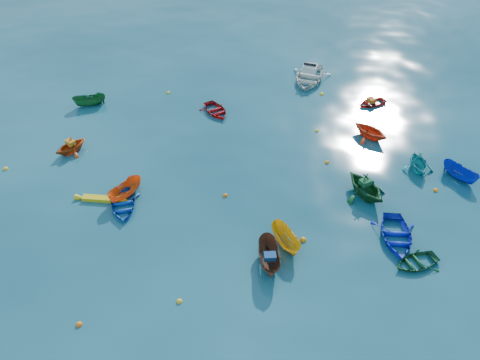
# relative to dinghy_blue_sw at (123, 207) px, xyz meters

# --- Properties ---
(ground) EXTENTS (160.00, 160.00, 0.00)m
(ground) POSITION_rel_dinghy_blue_sw_xyz_m (7.22, -2.07, 0.00)
(ground) COLOR #093444
(ground) RESTS_ON ground
(dinghy_blue_sw) EXTENTS (3.15, 3.74, 0.66)m
(dinghy_blue_sw) POSITION_rel_dinghy_blue_sw_xyz_m (0.00, 0.00, 0.00)
(dinghy_blue_sw) COLOR #0E41B3
(dinghy_blue_sw) RESTS_ON ground
(sampan_brown_mid) EXTENTS (1.63, 3.26, 1.20)m
(sampan_brown_mid) POSITION_rel_dinghy_blue_sw_xyz_m (9.49, -3.77, 0.00)
(sampan_brown_mid) COLOR #593120
(sampan_brown_mid) RESTS_ON ground
(dinghy_blue_se) EXTENTS (2.64, 3.68, 0.76)m
(dinghy_blue_se) POSITION_rel_dinghy_blue_sw_xyz_m (16.86, -1.20, 0.00)
(dinghy_blue_se) COLOR #0F1FBF
(dinghy_blue_se) RESTS_ON ground
(dinghy_orange_w) EXTENTS (3.17, 3.25, 1.30)m
(dinghy_orange_w) POSITION_rel_dinghy_blue_sw_xyz_m (-5.46, 5.57, 0.00)
(dinghy_orange_w) COLOR #BA4211
(dinghy_orange_w) RESTS_ON ground
(sampan_yellow_mid) EXTENTS (2.28, 2.99, 1.09)m
(sampan_yellow_mid) POSITION_rel_dinghy_blue_sw_xyz_m (10.39, -2.26, 0.00)
(sampan_yellow_mid) COLOR gold
(sampan_yellow_mid) RESTS_ON ground
(dinghy_green_e) EXTENTS (3.22, 2.86, 0.55)m
(dinghy_green_e) POSITION_rel_dinghy_blue_sw_xyz_m (17.66, -3.07, 0.00)
(dinghy_green_e) COLOR #104625
(dinghy_green_e) RESTS_ON ground
(dinghy_cyan_se) EXTENTS (2.49, 2.82, 1.37)m
(dinghy_cyan_se) POSITION_rel_dinghy_blue_sw_xyz_m (19.47, 5.78, 0.00)
(dinghy_cyan_se) COLOR teal
(dinghy_cyan_se) RESTS_ON ground
(sampan_orange_n) EXTENTS (2.28, 2.96, 1.08)m
(sampan_orange_n) POSITION_rel_dinghy_blue_sw_xyz_m (-0.09, 1.08, 0.00)
(sampan_orange_n) COLOR #E55615
(sampan_orange_n) RESTS_ON ground
(dinghy_green_n) EXTENTS (4.17, 4.32, 1.74)m
(dinghy_green_n) POSITION_rel_dinghy_blue_sw_xyz_m (15.43, 2.60, 0.00)
(dinghy_green_n) COLOR #10461F
(dinghy_green_n) RESTS_ON ground
(dinghy_red_ne) EXTENTS (3.14, 2.83, 0.53)m
(dinghy_red_ne) POSITION_rel_dinghy_blue_sw_xyz_m (17.39, 14.52, 0.00)
(dinghy_red_ne) COLOR #B1130E
(dinghy_red_ne) RESTS_ON ground
(sampan_blue_far) EXTENTS (2.49, 2.74, 1.05)m
(sampan_blue_far) POSITION_rel_dinghy_blue_sw_xyz_m (22.10, 5.03, 0.00)
(sampan_blue_far) COLOR #0D25AB
(sampan_blue_far) RESTS_ON ground
(dinghy_red_far) EXTENTS (3.49, 3.71, 0.63)m
(dinghy_red_far) POSITION_rel_dinghy_blue_sw_xyz_m (4.39, 11.98, 0.00)
(dinghy_red_far) COLOR #A00D10
(dinghy_red_far) RESTS_ON ground
(dinghy_orange_far) EXTENTS (3.79, 3.76, 1.51)m
(dinghy_orange_far) POSITION_rel_dinghy_blue_sw_xyz_m (16.59, 9.47, 0.00)
(dinghy_orange_far) COLOR red
(dinghy_orange_far) RESTS_ON ground
(sampan_green_far) EXTENTS (2.89, 1.98, 1.05)m
(sampan_green_far) POSITION_rel_dinghy_blue_sw_xyz_m (-6.37, 12.19, 0.00)
(sampan_green_far) COLOR #135125
(sampan_green_far) RESTS_ON ground
(kayak_yellow) EXTENTS (3.38, 0.52, 0.33)m
(kayak_yellow) POSITION_rel_dinghy_blue_sw_xyz_m (-1.49, 0.54, 0.00)
(kayak_yellow) COLOR gold
(kayak_yellow) RESTS_ON ground
(motorboat_white) EXTENTS (4.66, 5.72, 1.64)m
(motorboat_white) POSITION_rel_dinghy_blue_sw_xyz_m (12.16, 18.36, 0.00)
(motorboat_white) COLOR silver
(motorboat_white) RESTS_ON ground
(tarp_blue_a) EXTENTS (0.73, 0.60, 0.32)m
(tarp_blue_a) POSITION_rel_dinghy_blue_sw_xyz_m (9.51, -3.92, 0.76)
(tarp_blue_a) COLOR navy
(tarp_blue_a) RESTS_ON sampan_brown_mid
(tarp_orange_a) EXTENTS (0.83, 0.79, 0.32)m
(tarp_orange_a) POSITION_rel_dinghy_blue_sw_xyz_m (-5.43, 5.61, 0.81)
(tarp_orange_a) COLOR orange
(tarp_orange_a) RESTS_ON dinghy_orange_w
(tarp_green_b) EXTENTS (0.90, 0.85, 0.35)m
(tarp_green_b) POSITION_rel_dinghy_blue_sw_xyz_m (15.38, 2.68, 1.05)
(tarp_green_b) COLOR #134F2A
(tarp_green_b) RESTS_ON dinghy_green_n
(tarp_orange_b) EXTENTS (0.75, 0.82, 0.32)m
(tarp_orange_b) POSITION_rel_dinghy_blue_sw_xyz_m (17.31, 14.47, 0.43)
(tarp_orange_b) COLOR #D16115
(tarp_orange_b) RESTS_ON dinghy_red_ne
(buoy_or_a) EXTENTS (0.32, 0.32, 0.32)m
(buoy_or_a) POSITION_rel_dinghy_blue_sw_xyz_m (0.25, -8.58, 0.00)
(buoy_or_a) COLOR orange
(buoy_or_a) RESTS_ON ground
(buoy_ye_a) EXTENTS (0.30, 0.30, 0.30)m
(buoy_ye_a) POSITION_rel_dinghy_blue_sw_xyz_m (4.95, -6.76, 0.00)
(buoy_ye_a) COLOR yellow
(buoy_ye_a) RESTS_ON ground
(buoy_or_b) EXTENTS (0.39, 0.39, 0.39)m
(buoy_or_b) POSITION_rel_dinghy_blue_sw_xyz_m (11.41, -1.81, 0.00)
(buoy_or_b) COLOR orange
(buoy_or_b) RESTS_ON ground
(buoy_ye_b) EXTENTS (0.35, 0.35, 0.35)m
(buoy_ye_b) POSITION_rel_dinghy_blue_sw_xyz_m (-9.35, 3.11, 0.00)
(buoy_ye_b) COLOR yellow
(buoy_ye_b) RESTS_ON ground
(buoy_or_c) EXTENTS (0.32, 0.32, 0.32)m
(buoy_or_c) POSITION_rel_dinghy_blue_sw_xyz_m (6.36, 1.70, 0.00)
(buoy_or_c) COLOR #DA5D0B
(buoy_or_c) RESTS_ON ground
(buoy_ye_c) EXTENTS (0.31, 0.31, 0.31)m
(buoy_ye_c) POSITION_rel_dinghy_blue_sw_xyz_m (12.62, 9.97, 0.00)
(buoy_ye_c) COLOR yellow
(buoy_ye_c) RESTS_ON ground
(buoy_or_d) EXTENTS (0.33, 0.33, 0.33)m
(buoy_or_d) POSITION_rel_dinghy_blue_sw_xyz_m (20.24, 3.52, 0.00)
(buoy_or_d) COLOR orange
(buoy_or_d) RESTS_ON ground
(buoy_ye_d) EXTENTS (0.33, 0.33, 0.33)m
(buoy_ye_d) POSITION_rel_dinghy_blue_sw_xyz_m (-0.24, 14.89, 0.00)
(buoy_ye_d) COLOR yellow
(buoy_ye_d) RESTS_ON ground
(buoy_or_e) EXTENTS (0.32, 0.32, 0.32)m
(buoy_or_e) POSITION_rel_dinghy_blue_sw_xyz_m (13.21, 5.92, 0.00)
(buoy_or_e) COLOR orange
(buoy_or_e) RESTS_ON ground
(buoy_ye_e) EXTENTS (0.37, 0.37, 0.37)m
(buoy_ye_e) POSITION_rel_dinghy_blue_sw_xyz_m (13.25, 15.87, 0.00)
(buoy_ye_e) COLOR yellow
(buoy_ye_e) RESTS_ON ground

